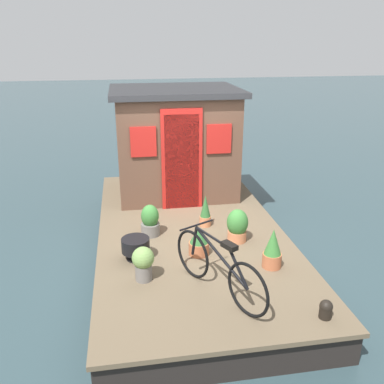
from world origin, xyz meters
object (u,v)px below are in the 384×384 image
object	(u,v)px
potted_plant_basil	(273,249)
potted_plant_succulent	(199,242)
houseboat_cabin	(175,141)
potted_plant_thyme	(237,226)
potted_plant_mint	(150,221)
potted_plant_rosemary	(205,211)
potted_plant_sage	(143,262)
bicycle	(218,268)
mooring_bollard	(326,309)
charcoal_grill	(136,246)

from	to	relation	value
potted_plant_basil	potted_plant_succulent	size ratio (longest dim) A/B	1.34
houseboat_cabin	potted_plant_succulent	distance (m)	2.76
potted_plant_thyme	potted_plant_mint	world-z (taller)	potted_plant_thyme
potted_plant_rosemary	potted_plant_sage	world-z (taller)	potted_plant_rosemary
potted_plant_sage	potted_plant_rosemary	bearing A→B (deg)	-36.62
bicycle	potted_plant_basil	world-z (taller)	bicycle
potted_plant_thyme	potted_plant_succulent	world-z (taller)	potted_plant_thyme
potted_plant_basil	mooring_bollard	size ratio (longest dim) A/B	2.51
houseboat_cabin	potted_plant_succulent	world-z (taller)	houseboat_cabin
potted_plant_basil	mooring_bollard	distance (m)	1.18
potted_plant_mint	potted_plant_basil	size ratio (longest dim) A/B	0.90
potted_plant_basil	charcoal_grill	world-z (taller)	potted_plant_basil
potted_plant_succulent	potted_plant_rosemary	bearing A→B (deg)	-16.56
bicycle	potted_plant_thyme	xyz separation A→B (m)	(1.32, -0.60, -0.11)
potted_plant_mint	potted_plant_rosemary	bearing A→B (deg)	-78.14
potted_plant_basil	mooring_bollard	world-z (taller)	potted_plant_basil
bicycle	mooring_bollard	size ratio (longest dim) A/B	6.65
potted_plant_sage	potted_plant_succulent	size ratio (longest dim) A/B	1.10
potted_plant_rosemary	mooring_bollard	xyz separation A→B (m)	(-2.58, -0.85, -0.14)
potted_plant_rosemary	potted_plant_sage	distance (m)	1.83
potted_plant_thyme	mooring_bollard	size ratio (longest dim) A/B	2.31
potted_plant_sage	mooring_bollard	world-z (taller)	potted_plant_sage
potted_plant_mint	potted_plant_basil	xyz separation A→B (m)	(-1.24, -1.55, 0.03)
potted_plant_rosemary	potted_plant_succulent	world-z (taller)	potted_plant_rosemary
potted_plant_thyme	potted_plant_mint	size ratio (longest dim) A/B	1.01
potted_plant_succulent	charcoal_grill	distance (m)	0.89
potted_plant_succulent	potted_plant_sage	bearing A→B (deg)	123.49
potted_plant_mint	potted_plant_thyme	bearing A→B (deg)	-108.02
houseboat_cabin	potted_plant_succulent	size ratio (longest dim) A/B	5.74
potted_plant_mint	potted_plant_sage	world-z (taller)	potted_plant_mint
houseboat_cabin	potted_plant_thyme	xyz separation A→B (m)	(-2.31, -0.63, -0.77)
potted_plant_basil	houseboat_cabin	bearing A→B (deg)	15.96
houseboat_cabin	potted_plant_basil	xyz separation A→B (m)	(-3.13, -0.90, -0.76)
houseboat_cabin	charcoal_grill	bearing A→B (deg)	160.87
potted_plant_mint	charcoal_grill	size ratio (longest dim) A/B	1.28
houseboat_cabin	potted_plant_rosemary	distance (m)	1.88
houseboat_cabin	potted_plant_rosemary	xyz separation A→B (m)	(-1.70, -0.26, -0.77)
potted_plant_rosemary	charcoal_grill	size ratio (longest dim) A/B	1.35
bicycle	potted_plant_sage	world-z (taller)	bicycle
potted_plant_thyme	charcoal_grill	size ratio (longest dim) A/B	1.30
charcoal_grill	potted_plant_mint	bearing A→B (deg)	-19.49
potted_plant_thyme	mooring_bollard	world-z (taller)	potted_plant_thyme
houseboat_cabin	mooring_bollard	distance (m)	4.51
bicycle	potted_plant_mint	distance (m)	1.87
potted_plant_succulent	mooring_bollard	distance (m)	2.00
potted_plant_basil	potted_plant_mint	bearing A→B (deg)	51.27
potted_plant_succulent	mooring_bollard	size ratio (longest dim) A/B	1.88
houseboat_cabin	charcoal_grill	xyz separation A→B (m)	(-2.61, 0.91, -0.82)
bicycle	potted_plant_thyme	distance (m)	1.45
potted_plant_thyme	potted_plant_rosemary	size ratio (longest dim) A/B	0.96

